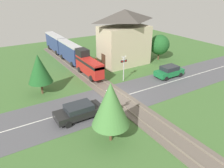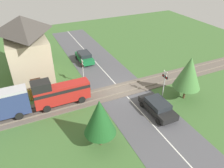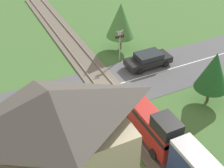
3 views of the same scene
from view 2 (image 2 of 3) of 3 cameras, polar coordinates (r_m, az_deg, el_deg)
The scene contains 12 objects.
ground_plane at distance 25.99m, azimuth 2.43°, elevation -1.65°, with size 60.00×60.00×0.00m, color #426B33.
road_surface at distance 25.99m, azimuth 2.44°, elevation -1.63°, with size 48.00×6.40×0.02m.
track_bed at distance 25.96m, azimuth 2.44°, elevation -1.52°, with size 2.80×48.00×0.24m.
car_near_crossing at distance 22.66m, azimuth 11.80°, elevation -5.76°, with size 4.48×2.04×1.42m.
car_far_side at distance 32.55m, azimuth -7.22°, elevation 7.01°, with size 4.01×1.90×1.53m.
crossing_signal_west_approach at distance 24.34m, azimuth 13.53°, elevation 0.80°, with size 0.90×0.18×3.35m.
crossing_signal_east_approach at distance 26.30m, azimuth -7.64°, elevation 3.91°, with size 0.90×0.18×3.35m.
station_building at distance 28.14m, azimuth -21.22°, elevation 8.04°, with size 7.74×4.82×8.16m.
pedestrian_by_station at distance 25.58m, azimuth -20.49°, elevation -2.57°, with size 0.40×0.40×1.60m.
tree_by_station at distance 34.42m, azimuth -19.76°, elevation 9.82°, with size 3.20×3.20×4.09m.
tree_roadside_hedge at distance 17.46m, azimuth -3.22°, elevation -8.61°, with size 2.66×2.66×4.62m.
tree_beyond_track at distance 24.32m, azimuth 19.42°, elevation 2.83°, with size 2.94×2.94×5.04m.
Camera 2 is at (-19.17, 10.16, 14.32)m, focal length 35.00 mm.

